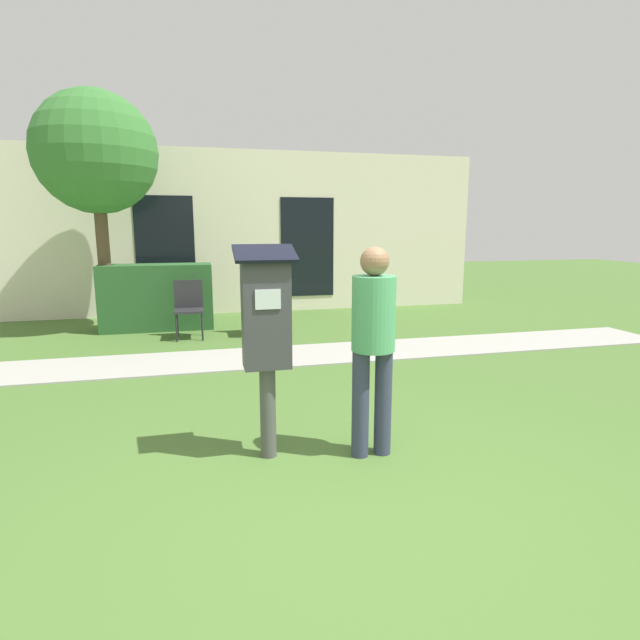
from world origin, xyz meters
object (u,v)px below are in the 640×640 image
Objects in this scene: parking_meter at (266,325)px; outdoor_chair_left at (189,304)px; outdoor_chair_middle at (255,302)px; person_standing at (373,336)px.

outdoor_chair_left is at bearing 97.99° from parking_meter.
parking_meter is at bearing -92.62° from outdoor_chair_middle.
outdoor_chair_middle is at bearing 84.65° from parking_meter.
parking_meter reaches higher than outdoor_chair_left.
person_standing is (0.76, -0.16, -0.09)m from parking_meter.
outdoor_chair_middle is at bearing -18.55° from outdoor_chair_left.
parking_meter is at bearing 141.77° from person_standing.
person_standing is at bearing -11.90° from parking_meter.
outdoor_chair_middle is at bearing 68.05° from person_standing.
parking_meter is 4.49m from outdoor_chair_left.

